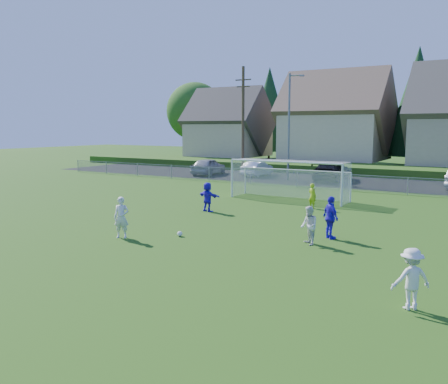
{
  "coord_description": "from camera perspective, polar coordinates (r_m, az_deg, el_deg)",
  "views": [
    {
      "loc": [
        11.86,
        -11.51,
        4.53
      ],
      "look_at": [
        0.0,
        8.0,
        1.4
      ],
      "focal_mm": 38.0,
      "sensor_mm": 36.0,
      "label": 1
    }
  ],
  "objects": [
    {
      "name": "grass_embankment",
      "position": [
        48.18,
        16.94,
        2.55
      ],
      "size": [
        70.0,
        6.0,
        0.8
      ],
      "primitive_type": "cube",
      "color": "#1E420F",
      "rests_on": "ground"
    },
    {
      "name": "car_b",
      "position": [
        44.29,
        4.0,
        2.82
      ],
      "size": [
        1.63,
        4.25,
        1.38
      ],
      "primitive_type": "imported",
      "rotation": [
        0.0,
        0.0,
        3.18
      ],
      "color": "white",
      "rests_on": "ground"
    },
    {
      "name": "ground",
      "position": [
        17.14,
        -14.16,
        -7.77
      ],
      "size": [
        160.0,
        160.0,
        0.0
      ],
      "primitive_type": "plane",
      "color": "#193D0C",
      "rests_on": "ground"
    },
    {
      "name": "houses_row",
      "position": [
        54.94,
        21.23,
        10.21
      ],
      "size": [
        53.9,
        11.45,
        13.27
      ],
      "color": "tan",
      "rests_on": "ground"
    },
    {
      "name": "tree_row",
      "position": [
        61.26,
        21.4,
        9.5
      ],
      "size": [
        65.98,
        12.36,
        13.8
      ],
      "color": "#382616",
      "rests_on": "ground"
    },
    {
      "name": "streetlight",
      "position": [
        40.9,
        7.88,
        8.17
      ],
      "size": [
        1.38,
        0.18,
        9.0
      ],
      "color": "slate",
      "rests_on": "ground"
    },
    {
      "name": "player_white_a",
      "position": [
        19.92,
        -12.24,
        -3.02
      ],
      "size": [
        0.74,
        0.64,
        1.7
      ],
      "primitive_type": "imported",
      "rotation": [
        0.0,
        0.0,
        0.45
      ],
      "color": "silver",
      "rests_on": "ground"
    },
    {
      "name": "car_a",
      "position": [
        45.47,
        -1.89,
        3.1
      ],
      "size": [
        2.4,
        4.88,
        1.6
      ],
      "primitive_type": "imported",
      "rotation": [
        0.0,
        0.0,
        3.25
      ],
      "color": "#96989D",
      "rests_on": "ground"
    },
    {
      "name": "player_white_c",
      "position": [
        12.87,
        21.6,
        -9.68
      ],
      "size": [
        1.15,
        1.09,
        1.57
      ],
      "primitive_type": "imported",
      "rotation": [
        0.0,
        0.0,
        3.82
      ],
      "color": "silver",
      "rests_on": "ground"
    },
    {
      "name": "soccer_ball",
      "position": [
        19.94,
        -5.35,
        -5.03
      ],
      "size": [
        0.22,
        0.22,
        0.22
      ],
      "primitive_type": "sphere",
      "color": "white",
      "rests_on": "ground"
    },
    {
      "name": "car_d",
      "position": [
        41.36,
        12.9,
        2.47
      ],
      "size": [
        2.64,
        5.81,
        1.65
      ],
      "primitive_type": "imported",
      "rotation": [
        0.0,
        0.0,
        3.2
      ],
      "color": "black",
      "rests_on": "ground"
    },
    {
      "name": "goalkeeper",
      "position": [
        26.99,
        10.58,
        -0.47
      ],
      "size": [
        0.6,
        0.49,
        1.42
      ],
      "primitive_type": "imported",
      "rotation": [
        0.0,
        0.0,
        2.8
      ],
      "color": "#A4C917",
      "rests_on": "ground"
    },
    {
      "name": "player_white_b",
      "position": [
        18.65,
        10.2,
        -4.0
      ],
      "size": [
        0.92,
        0.93,
        1.51
      ],
      "primitive_type": "imported",
      "rotation": [
        0.0,
        0.0,
        -0.82
      ],
      "color": "silver",
      "rests_on": "ground"
    },
    {
      "name": "player_blue_b",
      "position": [
        25.61,
        -1.98,
        -0.59
      ],
      "size": [
        1.54,
        0.79,
        1.59
      ],
      "primitive_type": "imported",
      "rotation": [
        0.0,
        0.0,
        2.91
      ],
      "color": "#2E16D5",
      "rests_on": "ground"
    },
    {
      "name": "soccer_goal",
      "position": [
        30.14,
        7.98,
        2.2
      ],
      "size": [
        7.42,
        1.9,
        2.5
      ],
      "color": "white",
      "rests_on": "ground"
    },
    {
      "name": "chainlink_fence",
      "position": [
        35.76,
        11.73,
        1.38
      ],
      "size": [
        52.06,
        0.06,
        1.2
      ],
      "color": "gray",
      "rests_on": "ground"
    },
    {
      "name": "player_blue_a",
      "position": [
        19.79,
        12.71,
        -3.02
      ],
      "size": [
        1.06,
        1.0,
        1.76
      ],
      "primitive_type": "imported",
      "rotation": [
        0.0,
        0.0,
        2.43
      ],
      "color": "#2E16D5",
      "rests_on": "ground"
    },
    {
      "name": "utility_pole",
      "position": [
        44.04,
        2.3,
        8.6
      ],
      "size": [
        1.6,
        0.26,
        10.0
      ],
      "color": "#473321",
      "rests_on": "ground"
    },
    {
      "name": "asphalt_lot",
      "position": [
        41.02,
        14.29,
        1.23
      ],
      "size": [
        60.0,
        60.0,
        0.0
      ],
      "primitive_type": "plane",
      "color": "black",
      "rests_on": "ground"
    }
  ]
}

